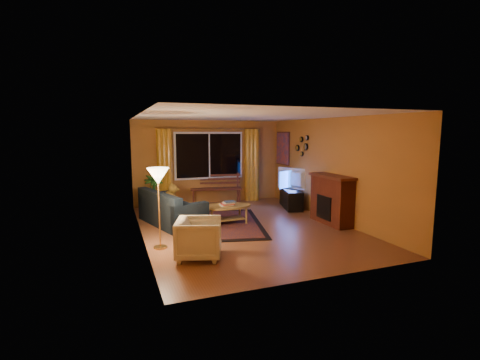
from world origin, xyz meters
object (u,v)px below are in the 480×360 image
object	(u,v)px
coffee_table	(226,215)
tv_console	(291,198)
bench	(216,196)
floor_lamp	(159,208)
armchair	(199,236)
sofa	(172,208)

from	to	relation	value
coffee_table	tv_console	world-z (taller)	tv_console
bench	floor_lamp	size ratio (longest dim) A/B	1.01
floor_lamp	armchair	bearing A→B (deg)	-53.40
bench	floor_lamp	xyz separation A→B (m)	(-2.14, -3.53, 0.53)
armchair	floor_lamp	size ratio (longest dim) A/B	0.51
bench	coffee_table	world-z (taller)	bench
sofa	floor_lamp	xyz separation A→B (m)	(-0.49, -1.63, 0.36)
sofa	bench	bearing A→B (deg)	31.77
bench	coffee_table	xyz separation A→B (m)	(-0.44, -2.33, -0.01)
tv_console	bench	bearing A→B (deg)	161.96
coffee_table	tv_console	bearing A→B (deg)	24.55
sofa	tv_console	distance (m)	3.57
coffee_table	tv_console	size ratio (longest dim) A/B	0.95
armchair	floor_lamp	bearing A→B (deg)	55.76
sofa	coffee_table	bearing A→B (deg)	-36.81
bench	coffee_table	distance (m)	2.37
armchair	tv_console	bearing A→B (deg)	-29.64
floor_lamp	sofa	bearing A→B (deg)	73.28
bench	tv_console	world-z (taller)	tv_console
sofa	coffee_table	xyz separation A→B (m)	(1.21, -0.43, -0.18)
armchair	coffee_table	xyz separation A→B (m)	(1.14, 1.96, -0.16)
bench	sofa	bearing A→B (deg)	-119.48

